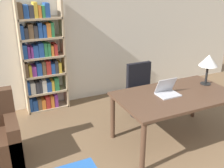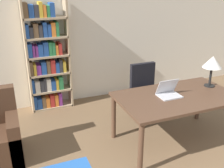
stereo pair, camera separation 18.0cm
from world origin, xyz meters
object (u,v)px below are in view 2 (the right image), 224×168
Objects in this scene: desk at (177,101)px; laptop at (168,92)px; office_chair at (146,92)px; bookshelf at (46,59)px; table_lamp at (212,63)px.

laptop is (-0.12, 0.05, 0.14)m from desk.
desk is at bearing -91.95° from office_chair.
laptop is at bearing 158.30° from desk.
laptop is 0.16× the size of bookshelf.
table_lamp is 0.24× the size of bookshelf.
bookshelf is (-2.26, 1.79, -0.18)m from table_lamp.
office_chair is (-0.66, 0.85, -0.72)m from table_lamp.
office_chair is at bearing 127.79° from table_lamp.
office_chair is at bearing 80.55° from laptop.
laptop is at bearing -174.49° from table_lamp.
table_lamp is 1.29m from office_chair.
desk is 0.85× the size of bookshelf.
desk is at bearing -21.70° from laptop.
bookshelf is at bearing 141.61° from table_lamp.
table_lamp is at bearing -38.39° from bookshelf.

